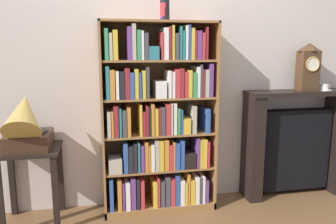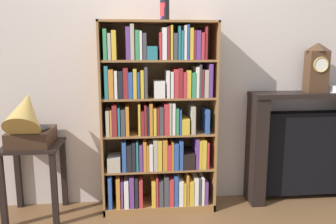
# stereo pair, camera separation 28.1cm
# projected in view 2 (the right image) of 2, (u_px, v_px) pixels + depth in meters

# --- Properties ---
(ground_plane) EXTENTS (7.84, 6.40, 0.02)m
(ground_plane) POSITION_uv_depth(u_px,v_px,m) (160.00, 212.00, 2.93)
(ground_plane) COLOR brown
(wall_back) EXTENTS (4.84, 0.08, 2.60)m
(wall_back) POSITION_uv_depth(u_px,v_px,m) (172.00, 60.00, 2.98)
(wall_back) COLOR beige
(wall_back) RESTS_ON ground
(bookshelf) EXTENTS (0.96, 0.31, 1.62)m
(bookshelf) POSITION_uv_depth(u_px,v_px,m) (159.00, 125.00, 2.86)
(bookshelf) COLOR olive
(bookshelf) RESTS_ON ground
(cup_stack) EXTENTS (0.08, 0.08, 0.20)m
(cup_stack) POSITION_uv_depth(u_px,v_px,m) (165.00, 9.00, 2.70)
(cup_stack) COLOR black
(cup_stack) RESTS_ON bookshelf
(side_table_left) EXTENTS (0.46, 0.43, 0.63)m
(side_table_left) POSITION_uv_depth(u_px,v_px,m) (34.00, 165.00, 2.77)
(side_table_left) COLOR black
(side_table_left) RESTS_ON ground
(gramophone) EXTENTS (0.33, 0.50, 0.51)m
(gramophone) POSITION_uv_depth(u_px,v_px,m) (28.00, 121.00, 2.63)
(gramophone) COLOR #382316
(gramophone) RESTS_ON side_table_left
(fireplace_mantel) EXTENTS (1.00, 0.28, 1.01)m
(fireplace_mantel) POSITION_uv_depth(u_px,v_px,m) (301.00, 147.00, 3.09)
(fireplace_mantel) COLOR black
(fireplace_mantel) RESTS_ON ground
(mantel_clock) EXTENTS (0.18, 0.14, 0.43)m
(mantel_clock) POSITION_uv_depth(u_px,v_px,m) (317.00, 68.00, 2.94)
(mantel_clock) COLOR #472D1C
(mantel_clock) RESTS_ON fireplace_mantel
(teacup_with_saucer) EXTENTS (0.15, 0.15, 0.06)m
(teacup_with_saucer) POSITION_uv_depth(u_px,v_px,m) (334.00, 89.00, 3.00)
(teacup_with_saucer) COLOR white
(teacup_with_saucer) RESTS_ON fireplace_mantel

